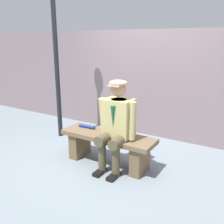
# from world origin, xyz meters

# --- Properties ---
(ground_plane) EXTENTS (30.00, 30.00, 0.00)m
(ground_plane) POSITION_xyz_m (0.00, 0.00, 0.00)
(ground_plane) COLOR gray
(bench) EXTENTS (1.43, 0.44, 0.47)m
(bench) POSITION_xyz_m (0.00, 0.00, 0.31)
(bench) COLOR brown
(bench) RESTS_ON ground
(seated_man) EXTENTS (0.57, 0.59, 1.29)m
(seated_man) POSITION_xyz_m (-0.18, 0.06, 0.71)
(seated_man) COLOR tan
(seated_man) RESTS_ON ground
(rolled_magazine) EXTENTS (0.28, 0.07, 0.05)m
(rolled_magazine) POSITION_xyz_m (0.42, -0.06, 0.49)
(rolled_magazine) COLOR navy
(rolled_magazine) RESTS_ON bench
(stadium_wall) EXTENTS (12.00, 0.24, 1.99)m
(stadium_wall) POSITION_xyz_m (0.00, -1.54, 0.99)
(stadium_wall) COLOR gray
(stadium_wall) RESTS_ON ground
(lamp_post) EXTENTS (0.21, 0.21, 3.18)m
(lamp_post) POSITION_xyz_m (1.41, -0.51, 1.99)
(lamp_post) COLOR black
(lamp_post) RESTS_ON ground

